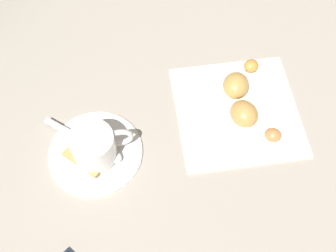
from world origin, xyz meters
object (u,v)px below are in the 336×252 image
at_px(teaspoon, 95,146).
at_px(sugar_packet, 82,161).
at_px(croissant, 243,99).
at_px(espresso_cup, 94,143).
at_px(saucer, 96,152).
at_px(napkin, 236,109).

bearing_deg(teaspoon, sugar_packet, 36.11).
bearing_deg(croissant, espresso_cup, 0.57).
height_order(espresso_cup, croissant, espresso_cup).
relative_size(saucer, espresso_cup, 1.54).
distance_m(saucer, croissant, 0.23).
height_order(saucer, croissant, croissant).
relative_size(teaspoon, sugar_packet, 1.81).
bearing_deg(saucer, teaspoon, -108.13).
height_order(espresso_cup, napkin, espresso_cup).
distance_m(saucer, napkin, 0.22).
height_order(saucer, napkin, saucer).
bearing_deg(croissant, napkin, 18.97).
distance_m(teaspoon, sugar_packet, 0.03).
xyz_separation_m(espresso_cup, napkin, (-0.21, 0.00, -0.03)).
relative_size(teaspoon, croissant, 0.73).
bearing_deg(sugar_packet, napkin, 57.60).
distance_m(sugar_packet, napkin, 0.24).
distance_m(espresso_cup, teaspoon, 0.02).
bearing_deg(teaspoon, croissant, 178.93).
bearing_deg(teaspoon, saucer, 71.87).
xyz_separation_m(sugar_packet, napkin, (-0.24, -0.01, -0.01)).
xyz_separation_m(saucer, espresso_cup, (-0.00, 0.00, 0.03)).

